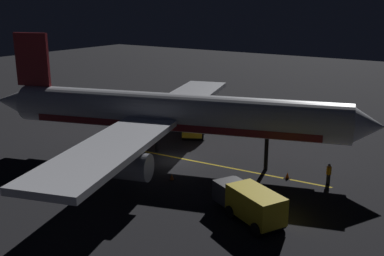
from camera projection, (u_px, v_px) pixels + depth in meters
ground_plane at (174, 162)px, 42.80m from camera, size 180.00×180.00×0.20m
apron_guide_stripe at (217, 165)px, 41.51m from camera, size 1.70×20.79×0.01m
airliner at (167, 114)px, 41.76m from camera, size 37.23×36.53×11.59m
baggage_truck at (250, 203)px, 30.85m from camera, size 4.53×6.26×2.31m
catering_truck at (195, 124)px, 50.95m from camera, size 6.80×4.79×2.31m
ground_crew_worker at (329, 174)px, 37.04m from camera, size 0.40×0.40×1.74m
traffic_cone_near_left at (287, 176)px, 38.37m from camera, size 0.50×0.50×0.55m
traffic_cone_near_right at (172, 177)px, 38.05m from camera, size 0.50×0.50×0.55m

